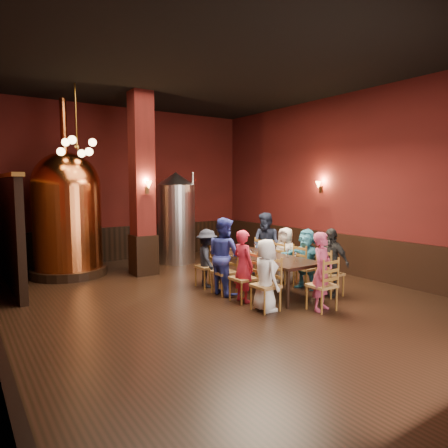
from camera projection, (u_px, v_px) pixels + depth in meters
room at (213, 185)px, 7.72m from camera, size 10.00×10.02×4.50m
wainscot_right at (345, 254)px, 10.11m from camera, size 0.08×9.90×1.00m
wainscot_back at (124, 243)px, 11.97m from camera, size 7.90×0.08×1.00m
column at (142, 185)px, 9.85m from camera, size 0.58×0.58×4.50m
partition at (10, 233)px, 8.67m from camera, size 0.22×3.50×2.40m
pendant_cluster at (77, 147)px, 9.01m from camera, size 0.90×0.90×1.70m
sconce_wall at (321, 186)px, 10.56m from camera, size 0.20×0.20×0.36m
sconce_column at (147, 187)px, 9.61m from camera, size 0.20×0.20×0.36m
dining_table at (266, 259)px, 8.41m from camera, size 1.01×2.40×0.75m
chair_0 at (266, 285)px, 7.13m from camera, size 0.46×0.46×0.92m
person_0 at (266, 275)px, 7.11m from camera, size 0.51×0.69×1.29m
chair_1 at (243, 278)px, 7.69m from camera, size 0.46×0.46×0.92m
person_1 at (243, 266)px, 7.66m from camera, size 0.35×0.52×1.39m
chair_2 at (224, 272)px, 8.23m from camera, size 0.46×0.46×0.92m
person_2 at (224, 256)px, 8.20m from camera, size 0.44×0.80×1.59m
chair_3 at (207, 266)px, 8.78m from camera, size 0.46×0.46×0.92m
person_3 at (207, 258)px, 8.76m from camera, size 0.73×0.94×1.28m
chair_4 at (330, 273)px, 8.08m from camera, size 0.46×0.46×0.92m
person_4 at (330, 262)px, 8.06m from camera, size 0.43×0.85×1.39m
chair_5 at (306, 268)px, 8.63m from camera, size 0.46×0.46×0.92m
person_5 at (306, 259)px, 8.61m from camera, size 0.68×1.27×1.31m
chair_6 at (285, 263)px, 9.18m from camera, size 0.46×0.46×0.92m
person_6 at (285, 255)px, 9.16m from camera, size 0.55×0.71×1.28m
chair_7 at (266, 258)px, 9.73m from camera, size 0.46×0.46×0.92m
person_7 at (266, 245)px, 9.70m from camera, size 0.61×0.85×1.57m
chair_8 at (322, 285)px, 7.15m from camera, size 0.46×0.46×0.92m
person_8 at (322, 271)px, 7.13m from camera, size 0.60×0.50×1.42m
copper_kettle at (67, 212)px, 9.80m from camera, size 2.08×2.08×4.30m
steel_vessel at (176, 218)px, 11.48m from camera, size 1.16×1.16×2.60m
rose_vase at (242, 240)px, 9.26m from camera, size 0.20×0.20×0.33m
wine_glass_0 at (274, 257)px, 7.80m from camera, size 0.07×0.07×0.17m
wine_glass_1 at (255, 247)px, 9.10m from camera, size 0.07×0.07×0.17m
wine_glass_2 at (295, 257)px, 7.84m from camera, size 0.07×0.07×0.17m
wine_glass_3 at (288, 253)px, 8.26m from camera, size 0.07×0.07×0.17m
wine_glass_4 at (269, 256)px, 7.98m from camera, size 0.07×0.07×0.17m
wine_glass_5 at (251, 253)px, 8.31m from camera, size 0.07×0.07×0.17m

